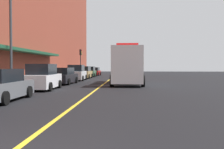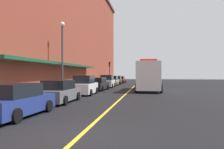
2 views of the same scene
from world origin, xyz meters
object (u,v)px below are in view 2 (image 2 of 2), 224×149
traffic_light_near (110,68)px  box_truck (149,76)px  street_lamp_left (62,50)px  parked_car_0 (16,101)px  parking_meter_4 (98,80)px  parked_car_3 (98,84)px  parked_car_4 (107,82)px  parking_meter_0 (100,80)px  parked_car_1 (60,92)px  parking_meter_3 (74,83)px  parked_car_5 (113,81)px  parking_meter_2 (51,86)px  parked_car_6 (117,80)px  parked_car_7 (120,80)px  parking_meter_1 (92,81)px  parked_car_2 (85,86)px

traffic_light_near → box_truck: bearing=-65.0°
box_truck → street_lamp_left: bearing=-48.4°
parked_car_0 → street_lamp_left: (-1.95, 10.89, 3.65)m
parking_meter_4 → parked_car_3: bearing=-77.2°
parked_car_4 → parking_meter_0: size_ratio=3.45×
parked_car_4 → box_truck: size_ratio=0.49×
street_lamp_left → parked_car_1: bearing=-70.5°
parked_car_0 → street_lamp_left: size_ratio=0.68×
parked_car_3 → box_truck: box_truck is taller
parking_meter_3 → box_truck: bearing=34.9°
street_lamp_left → parked_car_4: bearing=81.0°
parked_car_3 → parking_meter_0: bearing=12.2°
parked_car_5 → parking_meter_3: (-1.45, -16.98, 0.25)m
parking_meter_0 → parking_meter_4: size_ratio=1.00×
parked_car_3 → traffic_light_near: 16.97m
parking_meter_2 → parked_car_4: bearing=85.0°
parking_meter_0 → parked_car_6: bearing=82.3°
parking_meter_0 → parking_meter_4: 1.54m
parked_car_4 → parked_car_7: parked_car_4 is taller
traffic_light_near → parked_car_4: bearing=-82.3°
parked_car_1 → parking_meter_3: (-1.33, 7.19, 0.30)m
parked_car_0 → parking_meter_0: (-1.35, 25.35, 0.31)m
parking_meter_1 → street_lamp_left: size_ratio=0.19×
parked_car_5 → parking_meter_3: 17.04m
parked_car_6 → parking_meter_1: parked_car_6 is taller
traffic_light_near → parked_car_5: bearing=-73.8°
parked_car_7 → parking_meter_1: parked_car_7 is taller
parked_car_7 → parked_car_6: bearing=-179.2°
parked_car_5 → parked_car_6: parked_car_5 is taller
parked_car_2 → parked_car_3: parked_car_2 is taller
parked_car_0 → parked_car_5: 29.60m
parked_car_0 → parked_car_1: 5.43m
parking_meter_2 → parking_meter_4: bearing=90.0°
parked_car_5 → parking_meter_3: bearing=175.0°
parked_car_3 → box_truck: (6.30, 0.37, 0.99)m
parked_car_2 → parking_meter_3: size_ratio=3.34×
parking_meter_4 → parked_car_2: bearing=-83.3°
parking_meter_3 → street_lamp_left: (-0.60, -1.74, 3.34)m
parked_car_4 → parked_car_1: bearing=177.9°
parked_car_7 → street_lamp_left: street_lamp_left is taller
box_truck → parked_car_3: bearing=-85.6°
parked_car_5 → box_truck: box_truck is taller
parked_car_1 → parking_meter_0: size_ratio=3.56×
parked_car_0 → parked_car_1: (-0.01, 5.43, 0.00)m
parking_meter_4 → traffic_light_near: (0.06, 10.57, 2.10)m
traffic_light_near → parked_car_3: bearing=-85.4°
parked_car_1 → traffic_light_near: traffic_light_near is taller
traffic_light_near → street_lamp_left: bearing=-91.6°
parking_meter_3 → parking_meter_4: size_ratio=1.00×
parked_car_7 → traffic_light_near: traffic_light_near is taller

